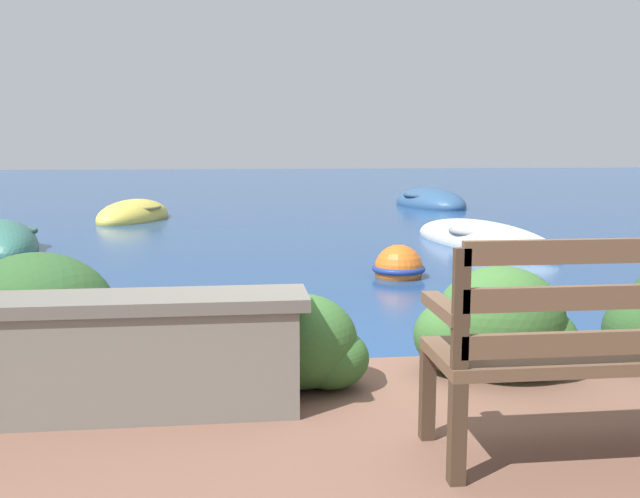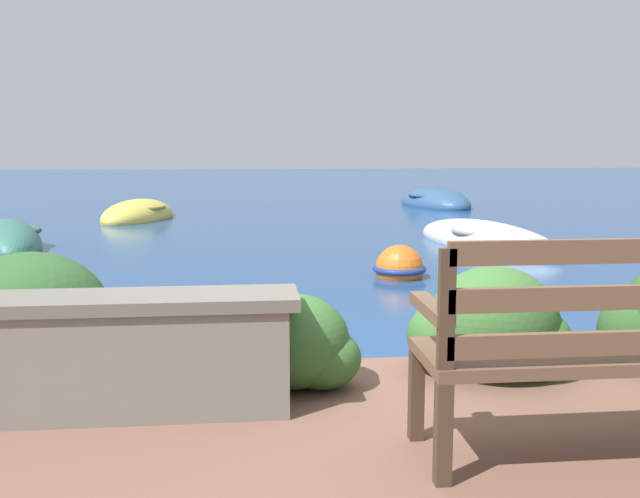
{
  "view_description": "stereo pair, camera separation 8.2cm",
  "coord_description": "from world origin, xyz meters",
  "px_view_note": "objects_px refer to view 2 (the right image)",
  "views": [
    {
      "loc": [
        -0.78,
        -4.07,
        1.49
      ],
      "look_at": [
        0.06,
        3.06,
        0.43
      ],
      "focal_mm": 40.0,
      "sensor_mm": 36.0,
      "label": 1
    },
    {
      "loc": [
        -0.69,
        -4.08,
        1.49
      ],
      "look_at": [
        0.06,
        3.06,
        0.43
      ],
      "focal_mm": 40.0,
      "sensor_mm": 36.0,
      "label": 2
    }
  ],
  "objects_px": {
    "park_bench": "(584,344)",
    "rowboat_outer": "(435,203)",
    "rowboat_nearest": "(485,242)",
    "rowboat_far": "(138,216)",
    "mooring_buoy": "(400,269)",
    "rowboat_mid": "(8,245)"
  },
  "relations": [
    {
      "from": "rowboat_far",
      "to": "park_bench",
      "type": "bearing_deg",
      "value": -144.89
    },
    {
      "from": "park_bench",
      "to": "rowboat_mid",
      "type": "relative_size",
      "value": 0.51
    },
    {
      "from": "park_bench",
      "to": "rowboat_far",
      "type": "bearing_deg",
      "value": 109.76
    },
    {
      "from": "rowboat_nearest",
      "to": "rowboat_outer",
      "type": "height_order",
      "value": "rowboat_outer"
    },
    {
      "from": "rowboat_mid",
      "to": "rowboat_outer",
      "type": "bearing_deg",
      "value": 107.88
    },
    {
      "from": "rowboat_mid",
      "to": "rowboat_far",
      "type": "bearing_deg",
      "value": 141.48
    },
    {
      "from": "rowboat_mid",
      "to": "park_bench",
      "type": "bearing_deg",
      "value": 10.43
    },
    {
      "from": "mooring_buoy",
      "to": "rowboat_mid",
      "type": "bearing_deg",
      "value": 151.66
    },
    {
      "from": "rowboat_nearest",
      "to": "mooring_buoy",
      "type": "height_order",
      "value": "same"
    },
    {
      "from": "park_bench",
      "to": "rowboat_nearest",
      "type": "xyz_separation_m",
      "value": [
        2.2,
        7.5,
        -0.65
      ]
    },
    {
      "from": "rowboat_far",
      "to": "rowboat_mid",
      "type": "bearing_deg",
      "value": -179.28
    },
    {
      "from": "rowboat_nearest",
      "to": "rowboat_far",
      "type": "relative_size",
      "value": 1.39
    },
    {
      "from": "park_bench",
      "to": "rowboat_outer",
      "type": "relative_size",
      "value": 0.45
    },
    {
      "from": "rowboat_nearest",
      "to": "mooring_buoy",
      "type": "bearing_deg",
      "value": -52.31
    },
    {
      "from": "park_bench",
      "to": "rowboat_mid",
      "type": "height_order",
      "value": "park_bench"
    },
    {
      "from": "rowboat_outer",
      "to": "mooring_buoy",
      "type": "xyz_separation_m",
      "value": [
        -2.86,
        -9.08,
        0.03
      ]
    },
    {
      "from": "park_bench",
      "to": "rowboat_nearest",
      "type": "bearing_deg",
      "value": 77.12
    },
    {
      "from": "park_bench",
      "to": "rowboat_outer",
      "type": "bearing_deg",
      "value": 80.6
    },
    {
      "from": "rowboat_nearest",
      "to": "rowboat_far",
      "type": "distance_m",
      "value": 7.14
    },
    {
      "from": "park_bench",
      "to": "rowboat_mid",
      "type": "bearing_deg",
      "value": 124.32
    },
    {
      "from": "mooring_buoy",
      "to": "rowboat_far",
      "type": "bearing_deg",
      "value": 119.98
    },
    {
      "from": "rowboat_nearest",
      "to": "rowboat_far",
      "type": "bearing_deg",
      "value": -142.07
    }
  ]
}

